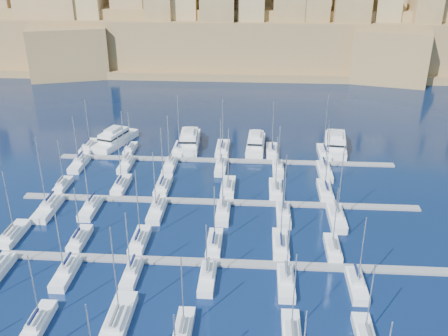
# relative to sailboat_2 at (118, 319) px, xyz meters

# --- Properties ---
(ground) EXTENTS (600.00, 600.00, 0.00)m
(ground) POSITION_rel_sailboat_2_xyz_m (11.40, 27.67, -0.78)
(ground) COLOR black
(ground) RESTS_ON ground
(pontoon_mid_near) EXTENTS (84.00, 2.00, 0.40)m
(pontoon_mid_near) POSITION_rel_sailboat_2_xyz_m (11.40, 15.67, -0.58)
(pontoon_mid_near) COLOR slate
(pontoon_mid_near) RESTS_ON ground
(pontoon_mid_far) EXTENTS (84.00, 2.00, 0.40)m
(pontoon_mid_far) POSITION_rel_sailboat_2_xyz_m (11.40, 37.67, -0.58)
(pontoon_mid_far) COLOR slate
(pontoon_mid_far) RESTS_ON ground
(pontoon_far) EXTENTS (84.00, 2.00, 0.40)m
(pontoon_far) POSITION_rel_sailboat_2_xyz_m (11.40, 59.67, -0.58)
(pontoon_far) COLOR slate
(pontoon_far) RESTS_ON ground
(sailboat_1) EXTENTS (2.48, 8.27, 12.12)m
(sailboat_1) POSITION_rel_sailboat_2_xyz_m (-11.32, -1.30, -0.06)
(sailboat_1) COLOR white
(sailboat_1) RESTS_ON ground
(sailboat_2) EXTENTS (3.27, 10.91, 16.17)m
(sailboat_2) POSITION_rel_sailboat_2_xyz_m (0.00, 0.00, 0.00)
(sailboat_2) COLOR white
(sailboat_2) RESTS_ON ground
(sailboat_3) EXTENTS (2.44, 8.13, 12.80)m
(sailboat_3) POSITION_rel_sailboat_2_xyz_m (9.68, -1.36, -0.05)
(sailboat_3) COLOR white
(sailboat_3) RESTS_ON ground
(sailboat_4) EXTENTS (2.59, 8.62, 13.83)m
(sailboat_4) POSITION_rel_sailboat_2_xyz_m (24.84, -1.12, -0.04)
(sailboat_4) COLOR white
(sailboat_4) RESTS_ON ground
(sailboat_12) EXTENTS (2.79, 9.31, 13.76)m
(sailboat_12) POSITION_rel_sailboat_2_xyz_m (-25.59, 21.22, -0.03)
(sailboat_12) COLOR white
(sailboat_12) RESTS_ON ground
(sailboat_13) EXTENTS (2.49, 8.29, 11.23)m
(sailboat_13) POSITION_rel_sailboat_2_xyz_m (-12.72, 20.71, -0.07)
(sailboat_13) COLOR white
(sailboat_13) RESTS_ON ground
(sailboat_14) EXTENTS (2.64, 8.80, 14.87)m
(sailboat_14) POSITION_rel_sailboat_2_xyz_m (-1.58, 20.96, -0.03)
(sailboat_14) COLOR white
(sailboat_14) RESTS_ON ground
(sailboat_15) EXTENTS (2.58, 8.60, 12.27)m
(sailboat_15) POSITION_rel_sailboat_2_xyz_m (12.15, 20.87, -0.05)
(sailboat_15) COLOR white
(sailboat_15) RESTS_ON ground
(sailboat_16) EXTENTS (2.81, 9.37, 15.15)m
(sailboat_16) POSITION_rel_sailboat_2_xyz_m (24.08, 21.24, -0.02)
(sailboat_16) COLOR white
(sailboat_16) RESTS_ON ground
(sailboat_17) EXTENTS (2.50, 8.32, 12.74)m
(sailboat_17) POSITION_rel_sailboat_2_xyz_m (33.33, 20.73, -0.05)
(sailboat_17) COLOR white
(sailboat_17) RESTS_ON ground
(sailboat_19) EXTENTS (2.64, 8.79, 13.96)m
(sailboat_19) POSITION_rel_sailboat_2_xyz_m (-11.55, 10.39, -0.04)
(sailboat_19) COLOR white
(sailboat_19) RESTS_ON ground
(sailboat_20) EXTENTS (2.37, 7.89, 12.82)m
(sailboat_20) POSITION_rel_sailboat_2_xyz_m (-0.66, 10.83, -0.05)
(sailboat_20) COLOR white
(sailboat_20) RESTS_ON ground
(sailboat_21) EXTENTS (2.51, 8.37, 11.35)m
(sailboat_21) POSITION_rel_sailboat_2_xyz_m (11.89, 10.60, -0.06)
(sailboat_21) COLOR white
(sailboat_21) RESTS_ON ground
(sailboat_22) EXTENTS (2.66, 8.86, 13.57)m
(sailboat_22) POSITION_rel_sailboat_2_xyz_m (24.56, 10.36, -0.04)
(sailboat_22) COLOR white
(sailboat_22) RESTS_ON ground
(sailboat_23) EXTENTS (2.58, 8.60, 13.65)m
(sailboat_23) POSITION_rel_sailboat_2_xyz_m (35.79, 10.48, -0.04)
(sailboat_23) COLOR white
(sailboat_23) RESTS_ON ground
(sailboat_24) EXTENTS (2.22, 7.40, 11.50)m
(sailboat_24) POSITION_rel_sailboat_2_xyz_m (-23.84, 42.27, -0.07)
(sailboat_24) COLOR white
(sailboat_24) RESTS_ON ground
(sailboat_25) EXTENTS (2.75, 9.16, 13.23)m
(sailboat_25) POSITION_rel_sailboat_2_xyz_m (-10.78, 43.14, -0.04)
(sailboat_25) COLOR white
(sailboat_25) RESTS_ON ground
(sailboat_26) EXTENTS (2.90, 9.67, 14.53)m
(sailboat_26) POSITION_rel_sailboat_2_xyz_m (-1.30, 43.39, -0.03)
(sailboat_26) COLOR white
(sailboat_26) RESTS_ON ground
(sailboat_27) EXTENTS (2.93, 9.76, 14.63)m
(sailboat_27) POSITION_rel_sailboat_2_xyz_m (13.25, 43.44, -0.02)
(sailboat_27) COLOR white
(sailboat_27) RESTS_ON ground
(sailboat_28) EXTENTS (2.79, 9.31, 13.18)m
(sailboat_28) POSITION_rel_sailboat_2_xyz_m (23.76, 43.21, -0.04)
(sailboat_28) COLOR white
(sailboat_28) RESTS_ON ground
(sailboat_29) EXTENTS (2.87, 9.58, 15.09)m
(sailboat_29) POSITION_rel_sailboat_2_xyz_m (34.57, 43.34, -0.02)
(sailboat_29) COLOR white
(sailboat_29) RESTS_ON ground
(sailboat_30) EXTENTS (3.16, 10.53, 16.77)m
(sailboat_30) POSITION_rel_sailboat_2_xyz_m (-22.97, 31.54, 0.00)
(sailboat_30) COLOR white
(sailboat_30) RESTS_ON ground
(sailboat_31) EXTENTS (2.73, 9.11, 14.82)m
(sailboat_31) POSITION_rel_sailboat_2_xyz_m (-14.35, 32.23, -0.03)
(sailboat_31) COLOR white
(sailboat_31) RESTS_ON ground
(sailboat_32) EXTENTS (2.81, 9.36, 14.06)m
(sailboat_32) POSITION_rel_sailboat_2_xyz_m (-0.54, 32.11, -0.03)
(sailboat_32) COLOR white
(sailboat_32) RESTS_ON ground
(sailboat_33) EXTENTS (2.71, 9.05, 12.96)m
(sailboat_33) POSITION_rel_sailboat_2_xyz_m (12.89, 32.26, -0.04)
(sailboat_33) COLOR white
(sailboat_33) RESTS_ON ground
(sailboat_34) EXTENTS (2.74, 9.13, 14.27)m
(sailboat_34) POSITION_rel_sailboat_2_xyz_m (25.01, 32.23, -0.03)
(sailboat_34) COLOR white
(sailboat_34) RESTS_ON ground
(sailboat_35) EXTENTS (3.06, 10.21, 16.62)m
(sailboat_35) POSITION_rel_sailboat_2_xyz_m (35.46, 31.69, -0.00)
(sailboat_35) COLOR white
(sailboat_35) RESTS_ON ground
(sailboat_36) EXTENTS (2.85, 9.49, 13.73)m
(sailboat_36) POSITION_rel_sailboat_2_xyz_m (-25.19, 65.30, -0.03)
(sailboat_36) COLOR white
(sailboat_36) RESTS_ON ground
(sailboat_37) EXTENTS (2.33, 7.75, 10.96)m
(sailboat_37) POSITION_rel_sailboat_2_xyz_m (-13.89, 64.45, -0.07)
(sailboat_37) COLOR white
(sailboat_37) RESTS_ON ground
(sailboat_38) EXTENTS (2.77, 9.24, 15.55)m
(sailboat_38) POSITION_rel_sailboat_2_xyz_m (-1.02, 65.18, -0.02)
(sailboat_38) COLOR white
(sailboat_38) RESTS_ON ground
(sailboat_39) EXTENTS (3.24, 10.79, 14.47)m
(sailboat_39) POSITION_rel_sailboat_2_xyz_m (10.42, 65.94, -0.01)
(sailboat_39) COLOR white
(sailboat_39) RESTS_ON ground
(sailboat_40) EXTENTS (2.87, 9.57, 14.42)m
(sailboat_40) POSITION_rel_sailboat_2_xyz_m (23.40, 65.34, -0.03)
(sailboat_40) COLOR white
(sailboat_40) RESTS_ON ground
(sailboat_41) EXTENTS (2.87, 9.56, 16.38)m
(sailboat_41) POSITION_rel_sailboat_2_xyz_m (36.78, 65.34, -0.01)
(sailboat_41) COLOR white
(sailboat_41) RESTS_ON ground
(sailboat_42) EXTENTS (2.84, 9.46, 13.38)m
(sailboat_42) POSITION_rel_sailboat_2_xyz_m (-24.11, 54.06, -0.04)
(sailboat_42) COLOR white
(sailboat_42) RESTS_ON ground
(sailboat_43) EXTENTS (2.63, 8.76, 14.84)m
(sailboat_43) POSITION_rel_sailboat_2_xyz_m (-12.45, 54.41, -0.03)
(sailboat_43) COLOR white
(sailboat_43) RESTS_ON ground
(sailboat_44) EXTENTS (2.65, 8.84, 13.96)m
(sailboat_44) POSITION_rel_sailboat_2_xyz_m (-1.62, 54.37, -0.04)
(sailboat_44) COLOR white
(sailboat_44) RESTS_ON ground
(sailboat_45) EXTENTS (2.60, 8.66, 13.32)m
(sailboat_45) POSITION_rel_sailboat_2_xyz_m (10.83, 54.45, -0.04)
(sailboat_45) COLOR white
(sailboat_45) RESTS_ON ground
(sailboat_46) EXTENTS (2.61, 8.69, 12.13)m
(sailboat_46) POSITION_rel_sailboat_2_xyz_m (24.63, 54.44, -0.05)
(sailboat_46) COLOR white
(sailboat_46) RESTS_ON ground
(sailboat_47) EXTENTS (3.03, 10.10, 14.09)m
(sailboat_47) POSITION_rel_sailboat_2_xyz_m (35.63, 53.75, -0.02)
(sailboat_47) COLOR white
(sailboat_47) RESTS_ON ground
(motor_yacht_a) EXTENTS (9.40, 16.95, 5.25)m
(motor_yacht_a) POSITION_rel_sailboat_2_xyz_m (-19.15, 68.99, 0.95)
(motor_yacht_a) COLOR white
(motor_yacht_a) RESTS_ON ground
(motor_yacht_b) EXTENTS (5.88, 16.87, 5.25)m
(motor_yacht_b) POSITION_rel_sailboat_2_xyz_m (1.19, 69.16, 0.95)
(motor_yacht_b) COLOR white
(motor_yacht_b) RESTS_ON ground
(motor_yacht_c) EXTENTS (5.16, 15.09, 5.25)m
(motor_yacht_c) POSITION_rel_sailboat_2_xyz_m (19.10, 68.33, 0.95)
(motor_yacht_c) COLOR white
(motor_yacht_c) RESTS_ON ground
(motor_yacht_d) EXTENTS (7.36, 18.35, 5.25)m
(motor_yacht_d) POSITION_rel_sailboat_2_xyz_m (40.32, 69.76, 0.95)
(motor_yacht_d) COLOR white
(motor_yacht_d) RESTS_ON ground
(fortified_city) EXTENTS (460.00, 108.95, 59.52)m
(fortified_city) POSITION_rel_sailboat_2_xyz_m (11.22, 182.94, 13.96)
(fortified_city) COLOR brown
(fortified_city) RESTS_ON ground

